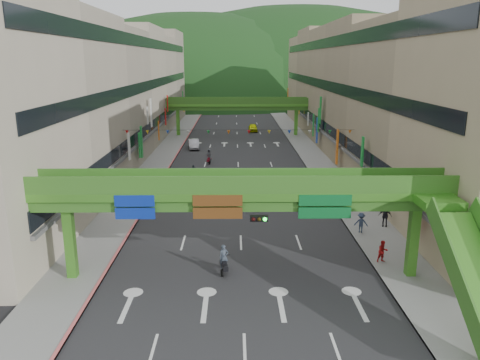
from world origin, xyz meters
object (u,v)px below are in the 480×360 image
Objects in this scene: overpass_near at (258,204)px; car_silver at (194,144)px; car_yellow at (253,128)px; pedestrian_red at (383,253)px; scooter_rider_near at (224,260)px; scooter_rider_mid at (252,200)px.

car_silver is at bearing 99.70° from overpass_near.
pedestrian_red reaches higher than car_yellow.
car_yellow is at bearing 83.21° from pedestrian_red.
scooter_rider_near reaches higher than pedestrian_red.
pedestrian_red is (11.00, 1.31, -0.14)m from scooter_rider_near.
car_yellow is at bearing 87.66° from scooter_rider_mid.
scooter_rider_near is 0.45× the size of car_yellow.
scooter_rider_mid reaches higher than car_yellow.
scooter_rider_mid is (2.33, 13.78, 0.01)m from scooter_rider_near.
car_silver is 21.05m from car_yellow.
scooter_rider_mid is at bearing -92.05° from car_yellow.
overpass_near is at bearing -91.69° from car_yellow.
overpass_near is 17.95× the size of pedestrian_red.
scooter_rider_near is 1.27× the size of pedestrian_red.
car_silver is at bearing -118.58° from car_yellow.
car_silver is (-8.14, 31.31, -0.17)m from scooter_rider_mid.
overpass_near reaches higher than car_yellow.
car_silver is (-7.93, 46.40, -4.44)m from overpass_near.
car_yellow is 2.82× the size of pedestrian_red.
car_yellow is (10.16, 18.44, -0.01)m from car_silver.
scooter_rider_near reaches higher than car_yellow.
pedestrian_red is at bearing -55.21° from scooter_rider_mid.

